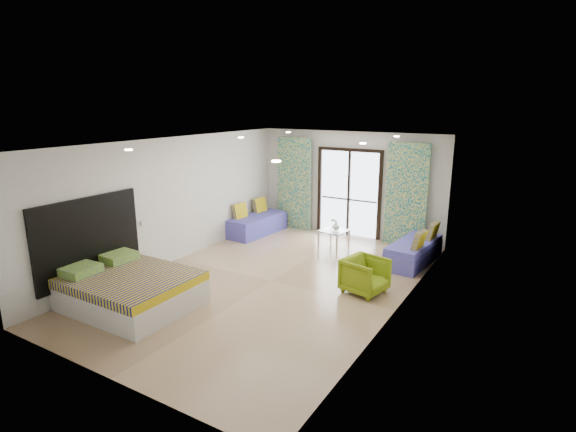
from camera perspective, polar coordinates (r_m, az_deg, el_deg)
The scene contains 24 objects.
floor at distance 8.91m, azimuth -2.14°, elevation -8.25°, with size 5.00×7.50×0.01m, color #9D7F5E, non-canonical shape.
ceiling at distance 8.26m, azimuth -2.31°, elevation 9.32°, with size 5.00×7.50×0.01m, color silver, non-canonical shape.
wall_back at distance 11.74m, azimuth 7.82°, elevation 4.02°, with size 5.00×0.01×2.70m, color silver, non-canonical shape.
wall_front at distance 5.86m, azimuth -22.79°, elevation -7.49°, with size 5.00×0.01×2.70m, color silver, non-canonical shape.
wall_left at distance 10.04m, azimuth -14.29°, elevation 1.97°, with size 0.01×7.50×2.70m, color silver, non-canonical shape.
wall_right at distance 7.47m, azimuth 14.10°, elevation -2.20°, with size 0.01×7.50×2.70m, color silver, non-canonical shape.
balcony_door at distance 11.73m, azimuth 7.75°, elevation 3.56°, with size 1.76×0.08×2.28m.
balcony_rail at distance 11.80m, azimuth 7.71°, elevation 2.10°, with size 1.52×0.03×0.04m, color #595451.
curtain_left at distance 12.28m, azimuth 0.79°, elevation 4.13°, with size 1.00×0.10×2.50m, color white.
curtain_right at distance 11.08m, azimuth 14.82°, elevation 2.55°, with size 1.00×0.10×2.50m, color white.
downlight_a at distance 7.70m, azimuth -19.59°, elevation 7.93°, with size 0.12×0.12×0.02m, color #FFE0B2.
downlight_b at distance 5.84m, azimuth -1.50°, elevation 6.97°, with size 0.12×0.12×0.02m, color #FFE0B2.
downlight_c at distance 9.88m, azimuth -6.01°, elevation 9.89°, with size 0.12×0.12×0.02m, color #FFE0B2.
downlight_d at distance 8.51m, azimuth 9.49°, elevation 9.08°, with size 0.12×0.12×0.02m, color #FFE0B2.
downlight_e at distance 11.54m, azimuth 0.03°, elevation 10.59°, with size 0.12×0.12×0.02m, color #FFE0B2.
downlight_f at distance 10.39m, azimuth 13.61°, elevation 9.79°, with size 0.12×0.12×0.02m, color #FFE0B2.
headboard at distance 8.74m, azimuth -23.97°, elevation -2.67°, with size 0.06×2.10×1.50m, color black.
switch_plate at distance 9.48m, azimuth -17.91°, elevation -0.85°, with size 0.02×0.10×0.10m, color silver.
bed at distance 8.24m, azimuth -19.41°, elevation -8.80°, with size 2.07×1.69×0.71m.
daybed_left at distance 11.97m, azimuth -3.97°, elevation -0.97°, with size 0.83×1.83×0.88m.
daybed_right at distance 10.15m, azimuth 15.75°, elevation -4.31°, with size 0.85×1.82×0.87m.
coffee_table at distance 10.92m, azimuth 5.86°, elevation -2.04°, with size 0.70×0.70×0.70m.
vase at distance 10.95m, azimuth 6.11°, elevation -1.26°, with size 0.18×0.19×0.18m, color white.
armchair at distance 8.40m, azimuth 9.76°, elevation -7.24°, with size 0.70×0.66×0.72m, color olive.
Camera 1 is at (4.50, -6.89, 3.41)m, focal length 28.00 mm.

